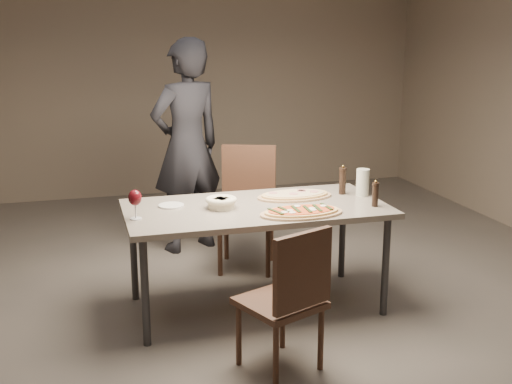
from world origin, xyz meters
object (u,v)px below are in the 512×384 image
object	(u,v)px
pepper_mill_left	(375,194)
chair_far	(247,200)
diner	(187,147)
bread_basket	(221,202)
dining_table	(256,214)
chair_near	(289,293)
zucchini_pizza	(302,212)
ham_pizza	(295,195)
carafe	(363,182)

from	to	relation	value
pepper_mill_left	chair_far	bearing A→B (deg)	119.46
pepper_mill_left	diner	size ratio (longest dim) A/B	0.10
bread_basket	diner	world-z (taller)	diner
bread_basket	dining_table	bearing A→B (deg)	-2.51
pepper_mill_left	chair_near	bearing A→B (deg)	-140.76
dining_table	bread_basket	distance (m)	0.26
zucchini_pizza	diner	world-z (taller)	diner
pepper_mill_left	zucchini_pizza	bearing A→B (deg)	-175.16
dining_table	diner	world-z (taller)	diner
pepper_mill_left	chair_near	distance (m)	1.16
dining_table	zucchini_pizza	distance (m)	0.37
chair_near	diner	distance (m)	2.37
diner	bread_basket	bearing A→B (deg)	68.72
diner	zucchini_pizza	bearing A→B (deg)	84.72
zucchini_pizza	chair_far	bearing A→B (deg)	117.66
pepper_mill_left	chair_near	size ratio (longest dim) A/B	0.21
chair_near	diner	size ratio (longest dim) A/B	0.47
diner	dining_table	bearing A→B (deg)	78.67
dining_table	zucchini_pizza	size ratio (longest dim) A/B	3.18
diner	chair_near	bearing A→B (deg)	73.15
bread_basket	diner	xyz separation A→B (m)	(0.01, 1.38, 0.14)
ham_pizza	bread_basket	world-z (taller)	bread_basket
bread_basket	carafe	xyz separation A→B (m)	(1.07, 0.05, 0.05)
zucchini_pizza	bread_basket	bearing A→B (deg)	173.11
carafe	chair_far	world-z (taller)	chair_far
zucchini_pizza	carafe	size ratio (longest dim) A/B	2.85
ham_pizza	carafe	xyz separation A→B (m)	(0.50, -0.08, 0.08)
ham_pizza	diner	xyz separation A→B (m)	(-0.57, 1.24, 0.17)
chair_near	chair_far	distance (m)	1.81
ham_pizza	pepper_mill_left	bearing A→B (deg)	-59.80
pepper_mill_left	chair_far	distance (m)	1.28
chair_far	diner	bearing A→B (deg)	-31.87
dining_table	chair_far	xyz separation A→B (m)	(0.17, 0.86, -0.13)
carafe	diner	xyz separation A→B (m)	(-1.06, 1.33, 0.09)
zucchini_pizza	chair_far	distance (m)	1.16
pepper_mill_left	carafe	size ratio (longest dim) A/B	0.94
dining_table	ham_pizza	xyz separation A→B (m)	(0.33, 0.15, 0.07)
chair_near	chair_far	size ratio (longest dim) A/B	0.88
zucchini_pizza	ham_pizza	xyz separation A→B (m)	(0.10, 0.43, -0.00)
dining_table	chair_near	distance (m)	0.96
bread_basket	chair_near	bearing A→B (deg)	-79.55
bread_basket	pepper_mill_left	world-z (taller)	pepper_mill_left
chair_far	zucchini_pizza	bearing A→B (deg)	114.08
zucchini_pizza	carafe	world-z (taller)	carafe
carafe	chair_near	bearing A→B (deg)	-132.08
zucchini_pizza	carafe	xyz separation A→B (m)	(0.60, 0.34, 0.08)
chair_far	carafe	bearing A→B (deg)	150.74
ham_pizza	carafe	distance (m)	0.51
ham_pizza	diner	distance (m)	1.38
bread_basket	chair_near	distance (m)	1.01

